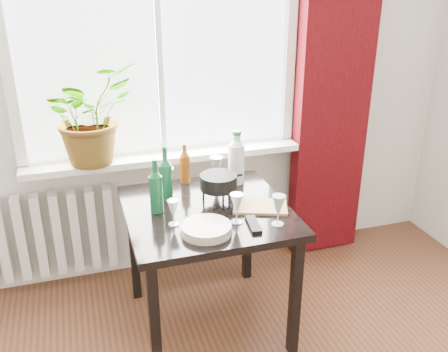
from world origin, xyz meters
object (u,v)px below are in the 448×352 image
object	(u,v)px
wine_bottle_right	(166,174)
cleaning_bottle	(236,156)
wineglass_back_center	(216,171)
wineglass_back_left	(167,182)
wine_bottle_left	(156,186)
bottle_amber	(185,163)
cutting_board	(260,207)
radiator	(49,235)
plate_stack	(206,229)
table	(207,224)
wineglass_far_right	(278,210)
fondue_pot	(218,188)
potted_plant	(89,114)
tv_remote	(253,224)
wineglass_front_left	(173,212)
wineglass_front_right	(237,208)

from	to	relation	value
wine_bottle_right	cleaning_bottle	bearing A→B (deg)	12.68
wineglass_back_center	wineglass_back_left	bearing A→B (deg)	-165.37
wine_bottle_left	bottle_amber	xyz separation A→B (m)	(0.23, 0.33, -0.03)
wine_bottle_right	cutting_board	xyz separation A→B (m)	(0.45, -0.25, -0.14)
wine_bottle_right	bottle_amber	size ratio (longest dim) A/B	1.26
radiator	cleaning_bottle	bearing A→B (deg)	-17.87
wineglass_back_left	bottle_amber	bearing A→B (deg)	51.57
plate_stack	table	bearing A→B (deg)	73.87
wineglass_far_right	fondue_pot	distance (m)	0.40
fondue_pot	wine_bottle_left	bearing A→B (deg)	171.68
wine_bottle_left	wineglass_back_center	xyz separation A→B (m)	(0.39, 0.23, -0.06)
wine_bottle_left	bottle_amber	bearing A→B (deg)	55.22
radiator	wineglass_back_left	bearing A→B (deg)	-32.45
wine_bottle_left	wine_bottle_right	xyz separation A→B (m)	(0.08, 0.13, 0.01)
bottle_amber	wineglass_back_left	bearing A→B (deg)	-128.43
bottle_amber	plate_stack	distance (m)	0.63
potted_plant	cutting_board	bearing A→B (deg)	-39.96
table	wine_bottle_right	world-z (taller)	wine_bottle_right
wineglass_far_right	tv_remote	world-z (taller)	wineglass_far_right
cleaning_bottle	wineglass_front_left	size ratio (longest dim) A/B	2.42
wine_bottle_left	cutting_board	size ratio (longest dim) A/B	1.04
cutting_board	tv_remote	bearing A→B (deg)	-120.25
table	wineglass_front_right	size ratio (longest dim) A/B	5.35
wineglass_front_left	tv_remote	world-z (taller)	wineglass_front_left
wine_bottle_left	cleaning_bottle	distance (m)	0.56
wineglass_far_right	plate_stack	bearing A→B (deg)	175.36
radiator	potted_plant	world-z (taller)	potted_plant
cutting_board	wineglass_front_left	bearing A→B (deg)	-174.44
wine_bottle_right	cutting_board	distance (m)	0.54
plate_stack	cutting_board	distance (m)	0.38
cleaning_bottle	wineglass_front_right	xyz separation A→B (m)	(-0.15, -0.47, -0.09)
cutting_board	wineglass_back_left	bearing A→B (deg)	147.95
wineglass_front_right	plate_stack	distance (m)	0.19
cleaning_bottle	wineglass_far_right	size ratio (longest dim) A/B	2.03
bottle_amber	plate_stack	bearing A→B (deg)	-93.86
wine_bottle_right	wineglass_back_left	size ratio (longest dim) A/B	1.71
potted_plant	wineglass_far_right	bearing A→B (deg)	-46.76
potted_plant	cleaning_bottle	xyz separation A→B (m)	(0.79, -0.32, -0.23)
wine_bottle_right	wineglass_front_left	bearing A→B (deg)	-94.75
radiator	cutting_board	world-z (taller)	cutting_board
wineglass_front_right	wineglass_front_left	xyz separation A→B (m)	(-0.31, 0.07, -0.01)
radiator	wineglass_front_left	distance (m)	1.08
radiator	plate_stack	xyz separation A→B (m)	(0.78, -0.88, 0.38)
wine_bottle_right	tv_remote	size ratio (longest dim) A/B	1.79
wine_bottle_right	plate_stack	bearing A→B (deg)	-75.61
bottle_amber	plate_stack	size ratio (longest dim) A/B	0.95
tv_remote	wineglass_back_left	bearing A→B (deg)	134.06
cleaning_bottle	wineglass_back_left	xyz separation A→B (m)	(-0.42, -0.08, -0.08)
wine_bottle_left	plate_stack	bearing A→B (deg)	-57.47
wine_bottle_right	wineglass_back_center	size ratio (longest dim) A/B	1.70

